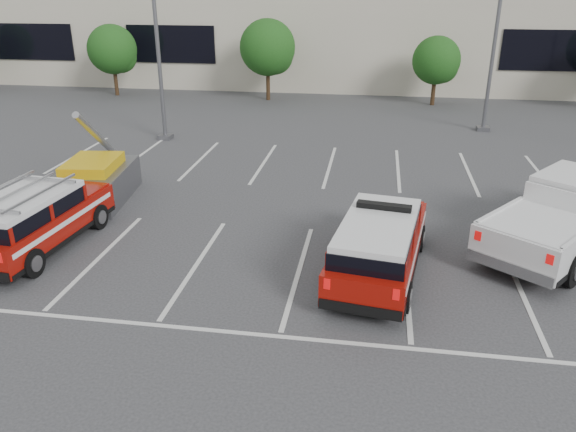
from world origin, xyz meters
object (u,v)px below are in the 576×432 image
utility_rig (91,182)px  white_pickup (566,220)px  convention_building (361,12)px  tree_mid_right (438,62)px  light_pole_left (156,23)px  ladder_suv (35,224)px  light_pole_mid (498,20)px  tree_left (114,51)px  fire_chief_suv (379,249)px  tree_mid_left (269,49)px

utility_rig → white_pickup: bearing=-12.1°
convention_building → tree_mid_right: size_ratio=15.04×
light_pole_left → ladder_suv: 12.58m
tree_mid_right → light_pole_mid: 6.88m
tree_left → fire_chief_suv: (16.89, -21.85, -2.05)m
light_pole_mid → ladder_suv: light_pole_mid is taller
light_pole_mid → tree_left: bearing=164.6°
convention_building → light_pole_mid: (6.82, -15.86, 0.47)m
light_pole_mid → ladder_suv: 21.73m
tree_mid_right → ladder_suv: size_ratio=0.81×
white_pickup → ladder_suv: bearing=-133.1°
tree_left → light_pole_left: bearing=-55.5°
ladder_suv → utility_rig: size_ratio=1.24×
tree_left → fire_chief_suv: size_ratio=0.84×
tree_mid_right → utility_rig: tree_mid_right is taller
light_pole_mid → white_pickup: bearing=-89.7°
tree_mid_left → white_pickup: size_ratio=0.75×
tree_left → tree_mid_right: size_ratio=1.11×
white_pickup → light_pole_left: bearing=-174.5°
convention_building → utility_rig: bearing=-105.6°
tree_left → light_pole_left: 12.43m
utility_rig → tree_mid_right: bearing=47.8°
light_pole_left → utility_rig: 9.23m
utility_rig → convention_building: bearing=67.3°
ladder_suv → light_pole_left: bearing=98.1°
convention_building → fire_chief_suv: (1.80, -31.67, -4.00)m
white_pickup → tree_left: bearing=175.9°
tree_mid_left → light_pole_mid: size_ratio=0.47×
tree_mid_right → fire_chief_suv: 22.14m
convention_building → tree_left: (-15.09, -9.82, -1.95)m
fire_chief_suv → tree_mid_left: bearing=116.1°
light_pole_left → fire_chief_suv: size_ratio=1.95×
light_pole_left → utility_rig: (0.40, -8.02, -4.56)m
ladder_suv → tree_mid_left: bearing=88.4°
fire_chief_suv → utility_rig: bearing=167.1°
convention_building → tree_left: bearing=-146.9°
fire_chief_suv → light_pole_left: bearing=138.8°
tree_left → light_pole_left: light_pole_left is taller
tree_mid_right → white_pickup: tree_mid_right is taller
light_pole_left → utility_rig: light_pole_left is taller
tree_mid_left → fire_chief_suv: bearing=-72.5°
tree_mid_right → convention_building: bearing=116.6°
tree_left → ladder_suv: (7.62, -21.80, -2.02)m
tree_mid_right → ladder_suv: tree_mid_right is taller
tree_mid_left → fire_chief_suv: tree_mid_left is taller
ladder_suv → utility_rig: bearing=99.4°
tree_left → white_pickup: tree_left is taller
tree_mid_left → tree_mid_right: (10.00, -0.00, -0.54)m
convention_building → light_pole_mid: size_ratio=5.86×
tree_left → fire_chief_suv: 27.70m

